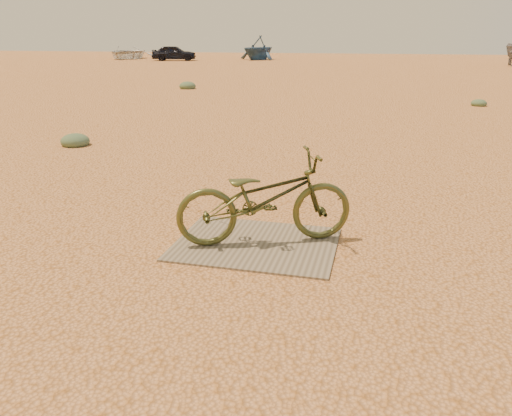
% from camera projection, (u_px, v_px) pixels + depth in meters
% --- Properties ---
extents(ground, '(120.00, 120.00, 0.00)m').
position_uv_depth(ground, '(279.00, 251.00, 5.08)').
color(ground, tan).
rests_on(ground, ground).
extents(plywood_board, '(1.66, 1.28, 0.02)m').
position_uv_depth(plywood_board, '(256.00, 244.00, 5.22)').
color(plywood_board, '#7F7056').
rests_on(plywood_board, ground).
extents(bicycle, '(1.92, 1.31, 0.95)m').
position_uv_depth(bicycle, '(265.00, 198.00, 5.10)').
color(bicycle, '#474B21').
rests_on(bicycle, plywood_board).
extents(car, '(4.05, 2.42, 1.29)m').
position_uv_depth(car, '(174.00, 53.00, 43.42)').
color(car, black).
rests_on(car, ground).
extents(boat_near_left, '(4.62, 6.03, 1.16)m').
position_uv_depth(boat_near_left, '(126.00, 52.00, 46.86)').
color(boat_near_left, silver).
rests_on(boat_near_left, ground).
extents(boat_far_left, '(4.78, 5.05, 2.10)m').
position_uv_depth(boat_far_left, '(258.00, 48.00, 44.78)').
color(boat_far_left, '#2F4E6B').
rests_on(boat_far_left, ground).
extents(kale_a, '(0.56, 0.56, 0.31)m').
position_uv_depth(kale_a, '(76.00, 145.00, 9.95)').
color(kale_a, '#597149').
rests_on(kale_a, ground).
extents(kale_b, '(0.48, 0.48, 0.26)m').
position_uv_depth(kale_b, '(478.00, 106.00, 15.55)').
color(kale_b, '#597149').
rests_on(kale_b, ground).
extents(kale_c, '(0.68, 0.68, 0.37)m').
position_uv_depth(kale_c, '(188.00, 89.00, 20.58)').
color(kale_c, '#597149').
rests_on(kale_c, ground).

